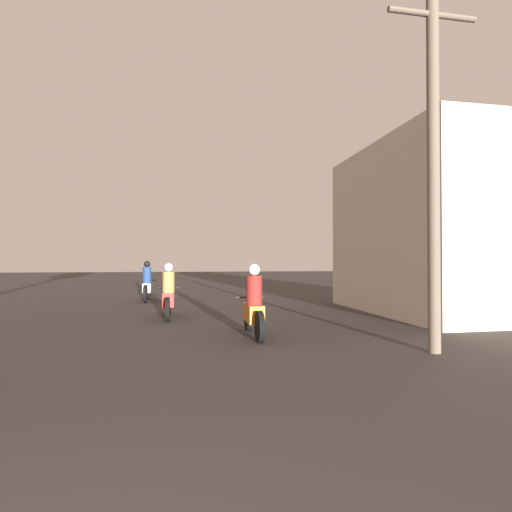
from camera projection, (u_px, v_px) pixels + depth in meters
name	position (u px, v px, depth m)	size (l,w,h in m)	color
motorcycle_orange	(254.00, 307.00, 8.05)	(0.60, 1.91, 1.47)	black
motorcycle_red	(169.00, 295.00, 10.78)	(0.60, 2.11, 1.47)	black
motorcycle_white	(147.00, 285.00, 15.21)	(0.60, 2.00, 1.54)	black
building_right_near	(445.00, 229.00, 11.93)	(4.63, 6.21, 4.94)	beige
utility_pole_near	(433.00, 158.00, 6.63)	(1.60, 0.20, 6.14)	#6B5B4C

